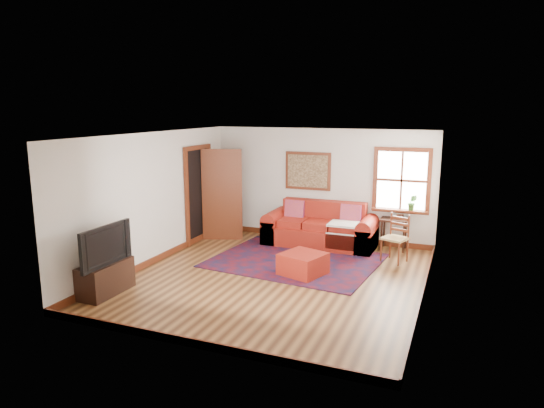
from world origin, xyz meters
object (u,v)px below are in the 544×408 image
at_px(ladder_back_chair, 396,236).
at_px(red_leather_sofa, 320,231).
at_px(red_ottoman, 303,264).
at_px(media_cabinet, 106,278).
at_px(side_table, 394,224).

bearing_deg(ladder_back_chair, red_leather_sofa, 162.32).
bearing_deg(red_ottoman, ladder_back_chair, 63.18).
relative_size(red_ottoman, media_cabinet, 0.74).
distance_m(red_ottoman, media_cabinet, 3.35).
height_order(red_leather_sofa, red_ottoman, red_leather_sofa).
bearing_deg(side_table, red_ottoman, -119.96).
xyz_separation_m(red_leather_sofa, red_ottoman, (0.25, -1.97, -0.11)).
xyz_separation_m(side_table, ladder_back_chair, (0.15, -0.78, -0.04)).
bearing_deg(red_ottoman, media_cabinet, -124.77).
xyz_separation_m(red_ottoman, ladder_back_chair, (1.43, 1.43, 0.30)).
height_order(red_ottoman, ladder_back_chair, ladder_back_chair).
bearing_deg(ladder_back_chair, media_cabinet, -139.87).
height_order(side_table, ladder_back_chair, ladder_back_chair).
bearing_deg(red_leather_sofa, ladder_back_chair, -17.68).
bearing_deg(media_cabinet, side_table, 47.01).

